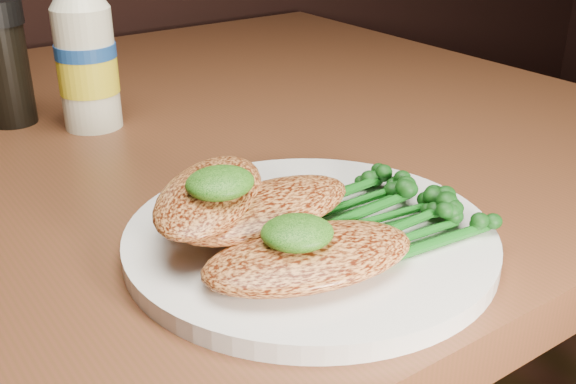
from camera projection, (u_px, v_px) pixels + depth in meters
plate at (310, 238)px, 0.46m from camera, size 0.25×0.25×0.01m
chicken_front at (309, 256)px, 0.40m from camera, size 0.14×0.10×0.02m
chicken_mid at (266, 208)px, 0.44m from camera, size 0.13×0.07×0.02m
chicken_back at (210, 194)px, 0.44m from camera, size 0.13×0.13×0.02m
pesto_front at (297, 233)px, 0.40m from camera, size 0.05×0.05×0.02m
pesto_back at (220, 183)px, 0.42m from camera, size 0.05×0.05×0.02m
broccolini_bundle at (380, 210)px, 0.46m from camera, size 0.11×0.09×0.02m
mayo_bottle at (84, 45)px, 0.64m from camera, size 0.06×0.06×0.16m
pepper_grinder at (4, 63)px, 0.66m from camera, size 0.05×0.05×0.12m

